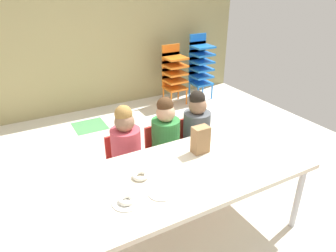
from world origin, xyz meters
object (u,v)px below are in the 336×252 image
object	(u,v)px
kid_chair_orange_stack	(174,71)
seated_child_far_right	(196,127)
seated_child_near_camera	(126,145)
paper_bag_brown	(200,140)
paper_plate_center_table	(162,192)
seated_child_middle_seat	(165,135)
donut_powdered_loose	(140,176)
paper_plate_near_edge	(127,202)
kid_chair_blue_stack	(200,64)
craft_table	(179,178)
donut_powdered_on_plate	(126,200)

from	to	relation	value
kid_chair_orange_stack	seated_child_far_right	bearing A→B (deg)	-113.91
seated_child_near_camera	seated_child_far_right	size ratio (longest dim) A/B	1.00
paper_bag_brown	paper_plate_center_table	world-z (taller)	paper_bag_brown
seated_child_far_right	kid_chair_orange_stack	size ratio (longest dim) A/B	1.00
seated_child_middle_seat	seated_child_far_right	world-z (taller)	same
paper_bag_brown	donut_powdered_loose	xyz separation A→B (m)	(-0.56, -0.09, -0.09)
paper_plate_center_table	donut_powdered_loose	distance (m)	0.23
paper_bag_brown	paper_plate_near_edge	distance (m)	0.80
seated_child_near_camera	seated_child_far_right	world-z (taller)	same
seated_child_near_camera	seated_child_middle_seat	xyz separation A→B (m)	(0.39, 0.00, 0.00)
kid_chair_blue_stack	donut_powdered_loose	xyz separation A→B (m)	(-2.17, -2.44, 0.05)
paper_plate_near_edge	donut_powdered_loose	world-z (taller)	donut_powdered_loose
seated_child_far_right	paper_plate_near_edge	bearing A→B (deg)	-143.32
seated_child_near_camera	kid_chair_blue_stack	size ratio (longest dim) A/B	0.88
donut_powdered_loose	paper_bag_brown	bearing A→B (deg)	8.84
craft_table	paper_bag_brown	distance (m)	0.37
seated_child_near_camera	paper_plate_center_table	world-z (taller)	seated_child_near_camera
paper_bag_brown	seated_child_far_right	bearing A→B (deg)	59.01
craft_table	seated_child_middle_seat	size ratio (longest dim) A/B	2.13
kid_chair_blue_stack	paper_bag_brown	size ratio (longest dim) A/B	4.73
seated_child_far_right	kid_chair_blue_stack	bearing A→B (deg)	54.63
seated_child_near_camera	seated_child_middle_seat	size ratio (longest dim) A/B	1.00
paper_plate_center_table	craft_table	bearing A→B (deg)	33.77
seated_child_middle_seat	donut_powdered_loose	bearing A→B (deg)	-131.58
kid_chair_orange_stack	paper_plate_center_table	distance (m)	3.12
seated_child_far_right	paper_bag_brown	xyz separation A→B (m)	(-0.29, -0.48, 0.17)
donut_powdered_loose	kid_chair_blue_stack	bearing A→B (deg)	48.29
seated_child_middle_seat	kid_chair_blue_stack	bearing A→B (deg)	48.25
seated_child_middle_seat	paper_bag_brown	xyz separation A→B (m)	(0.05, -0.48, 0.17)
donut_powdered_on_plate	donut_powdered_loose	xyz separation A→B (m)	(0.19, 0.20, -0.01)
kid_chair_blue_stack	donut_powdered_loose	world-z (taller)	kid_chair_blue_stack
craft_table	kid_chair_orange_stack	bearing A→B (deg)	60.67
seated_child_near_camera	donut_powdered_loose	distance (m)	0.59
kid_chair_blue_stack	donut_powdered_on_plate	size ratio (longest dim) A/B	9.91
craft_table	seated_child_near_camera	distance (m)	0.66
kid_chair_blue_stack	craft_table	bearing A→B (deg)	-127.23
seated_child_near_camera	seated_child_middle_seat	bearing A→B (deg)	0.00
craft_table	paper_plate_center_table	distance (m)	0.26
seated_child_middle_seat	paper_plate_near_edge	size ratio (longest dim) A/B	5.10
donut_powdered_loose	donut_powdered_on_plate	bearing A→B (deg)	-132.99
kid_chair_blue_stack	paper_plate_near_edge	size ratio (longest dim) A/B	5.78
craft_table	seated_child_middle_seat	distance (m)	0.69
seated_child_middle_seat	donut_powdered_on_plate	size ratio (longest dim) A/B	8.74
seated_child_middle_seat	kid_chair_orange_stack	size ratio (longest dim) A/B	1.00
craft_table	seated_child_middle_seat	bearing A→B (deg)	69.36
craft_table	donut_powdered_loose	world-z (taller)	donut_powdered_loose
seated_child_near_camera	paper_plate_center_table	size ratio (longest dim) A/B	5.10
kid_chair_orange_stack	paper_plate_center_table	bearing A→B (deg)	-121.46
seated_child_far_right	donut_powdered_loose	size ratio (longest dim) A/B	7.79
paper_bag_brown	donut_powdered_loose	size ratio (longest dim) A/B	1.87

